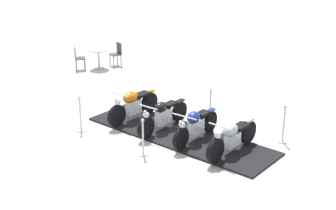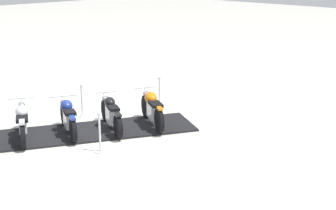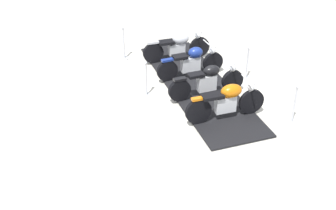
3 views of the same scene
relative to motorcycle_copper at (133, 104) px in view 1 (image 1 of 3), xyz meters
The scene contains 13 objects.
ground_plane 1.83m from the motorcycle_copper, 64.07° to the left, with size 80.00×80.00×0.00m, color beige.
display_platform 1.83m from the motorcycle_copper, 64.07° to the left, with size 5.69×1.66×0.05m, color black.
motorcycle_copper is the anchor object (origin of this frame).
motorcycle_black 1.17m from the motorcycle_copper, 63.02° to the left, with size 1.99×1.08×0.89m.
motorcycle_navy 2.33m from the motorcycle_copper, 62.82° to the left, with size 1.91×1.05×0.90m.
motorcycle_chrome 3.49m from the motorcycle_copper, 62.91° to the left, with size 1.92×1.15×0.93m.
stanchion_right_mid 2.29m from the motorcycle_copper, 22.97° to the left, with size 0.30×0.30×1.01m.
stanchion_left_rear 4.44m from the motorcycle_copper, 83.14° to the left, with size 0.28×0.28×1.07m.
stanchion_left_mid 2.33m from the motorcycle_copper, 104.20° to the left, with size 0.29×0.29×1.03m.
stanchion_right_front 1.63m from the motorcycle_copper, 51.74° to the right, with size 0.34×0.34×1.06m.
cafe_table 5.85m from the motorcycle_copper, 149.94° to the right, with size 0.78×0.78×0.78m.
cafe_chair_near_table 5.95m from the motorcycle_copper, 141.98° to the right, with size 0.54×0.54×0.95m.
cafe_chair_across_table 6.12m from the motorcycle_copper, 157.42° to the right, with size 0.57×0.57×0.94m.
Camera 1 is at (12.28, 2.41, 5.72)m, focal length 52.16 mm.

